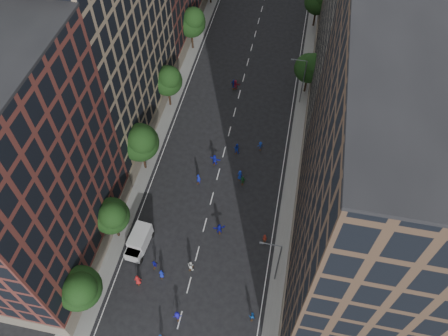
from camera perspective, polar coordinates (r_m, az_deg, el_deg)
name	(u,v)px	position (r m, az deg, el deg)	size (l,w,h in m)	color
ground	(234,114)	(74.67, 1.32, 7.04)	(240.00, 240.00, 0.00)	black
sidewalk_left	(177,76)	(82.17, -6.10, 11.89)	(4.00, 105.00, 0.15)	slate
sidewalk_right	(309,94)	(79.57, 11.00, 9.50)	(4.00, 105.00, 0.15)	slate
bldg_left_a	(15,180)	(52.38, -25.68, -1.38)	(14.00, 22.00, 30.00)	#592822
bldg_left_b	(94,33)	(65.25, -16.64, 16.58)	(14.00, 26.00, 34.00)	#867258
bldg_right_a	(381,192)	(45.32, 19.81, -2.96)	(14.00, 30.00, 36.00)	#483426
bldg_right_b	(375,30)	(67.44, 19.09, 16.63)	(14.00, 28.00, 33.00)	#696256
tree_left_0	(80,288)	(53.52, -18.34, -14.71)	(5.20, 5.20, 8.83)	black
tree_left_1	(112,216)	(57.56, -14.47, -6.03)	(4.80, 4.80, 8.21)	black
tree_left_2	(140,142)	(63.17, -10.87, 3.40)	(5.60, 5.60, 9.45)	black
tree_left_3	(168,80)	(72.73, -7.34, 11.36)	(5.00, 5.00, 8.58)	black
tree_left_4	(192,21)	(84.64, -4.22, 18.55)	(5.40, 5.40, 9.08)	black
tree_right_a	(310,67)	(76.22, 11.20, 12.80)	(5.00, 5.00, 8.39)	black
tree_right_b	(319,0)	(92.51, 12.30, 20.65)	(5.20, 5.20, 8.83)	black
streetlamp_near	(277,261)	(53.57, 6.88, -11.98)	(2.64, 0.22, 9.06)	#595B60
streetlamp_far	(302,80)	(74.29, 10.18, 11.29)	(2.64, 0.22, 9.06)	#595B60
cargo_van	(139,241)	(59.74, -11.06, -9.39)	(2.71, 5.09, 2.62)	silver
skater_0	(162,274)	(57.89, -8.16, -13.54)	(0.74, 0.48, 1.51)	#1524AA
skater_2	(252,316)	(55.46, 3.65, -18.69)	(0.77, 0.60, 1.59)	#124696
skater_3	(177,316)	(55.60, -6.10, -18.68)	(1.07, 0.61, 1.65)	#19139F
skater_4	(155,264)	(58.61, -9.05, -12.30)	(0.88, 0.36, 1.49)	#13159E
skater_5	(219,229)	(60.12, -0.62, -7.93)	(1.71, 0.54, 1.84)	#11158F
skater_6	(138,280)	(57.87, -11.20, -14.16)	(0.90, 0.58, 1.84)	#AD1C1D
skater_7	(265,238)	(59.78, 5.33, -9.11)	(0.60, 0.39, 1.64)	maroon
skater_8	(191,266)	(57.83, -4.36, -12.60)	(0.86, 0.67, 1.77)	silver
skater_9	(144,231)	(61.05, -10.39, -8.16)	(1.00, 0.57, 1.54)	#3F3F44
skater_10	(243,180)	(64.73, 2.48, -1.59)	(0.97, 0.40, 1.66)	#1C5F2A
skater_11	(215,160)	(66.87, -1.23, 1.08)	(1.74, 0.55, 1.88)	#161FBA
skater_12	(240,175)	(65.17, 2.10, -0.95)	(0.87, 0.56, 1.77)	#1633B5
skater_13	(199,179)	(64.75, -3.35, -1.41)	(0.71, 0.47, 1.94)	#1320A1
skater_14	(237,149)	(68.27, 1.66, 2.56)	(0.95, 0.74, 1.94)	#1631B4
skater_15	(260,146)	(69.14, 4.77, 2.91)	(0.97, 0.56, 1.50)	navy
skater_16	(234,84)	(78.73, 1.28, 10.88)	(1.08, 0.45, 1.85)	#1428A8
skater_17	(235,85)	(78.64, 1.50, 10.82)	(1.72, 0.55, 1.86)	maroon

